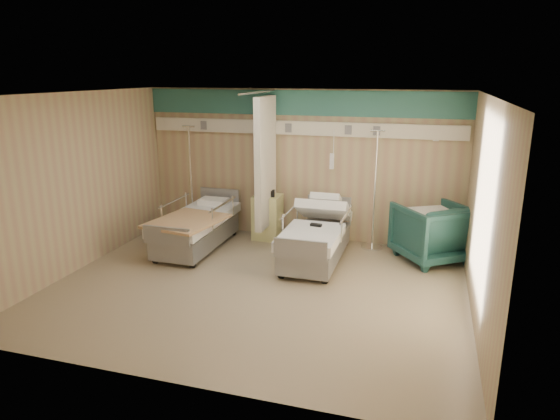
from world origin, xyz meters
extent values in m
cube|color=gray|center=(0.00, 0.00, 0.00)|extent=(6.00, 5.00, 0.00)
cube|color=tan|center=(0.00, 2.50, 1.40)|extent=(6.00, 0.04, 2.80)
cube|color=tan|center=(0.00, -2.50, 1.40)|extent=(6.00, 0.04, 2.80)
cube|color=tan|center=(-3.00, 0.00, 1.40)|extent=(0.04, 5.00, 2.80)
cube|color=tan|center=(3.00, 0.00, 1.40)|extent=(0.04, 5.00, 2.80)
cube|color=silver|center=(0.00, 0.00, 2.80)|extent=(6.00, 5.00, 0.04)
cube|color=#2F6F68|center=(0.00, 2.48, 2.55)|extent=(6.00, 0.04, 0.45)
cube|color=silver|center=(0.00, 2.45, 2.10)|extent=(5.88, 0.08, 0.25)
cylinder|color=silver|center=(-0.50, 1.60, 2.76)|extent=(0.03, 1.80, 0.03)
cube|color=silver|center=(-0.50, 1.95, 1.51)|extent=(0.12, 0.90, 2.35)
cube|color=#E6E590|center=(-0.55, 2.20, 0.42)|extent=(0.50, 0.48, 0.85)
imported|color=#1C4744|center=(2.45, 1.90, 0.49)|extent=(1.49, 1.50, 0.99)
cube|color=white|center=(2.42, 1.85, 1.02)|extent=(0.87, 0.84, 0.08)
cylinder|color=silver|center=(1.44, 2.23, 0.02)|extent=(0.38, 0.38, 0.03)
cylinder|color=silver|center=(1.44, 2.23, 1.06)|extent=(0.03, 0.03, 2.12)
cylinder|color=silver|center=(1.44, 2.23, 2.12)|extent=(0.25, 0.03, 0.03)
cylinder|color=silver|center=(-2.08, 2.12, 0.02)|extent=(0.38, 0.38, 0.03)
cylinder|color=silver|center=(-2.08, 2.12, 1.05)|extent=(0.03, 0.03, 2.10)
cylinder|color=silver|center=(-2.08, 2.12, 2.10)|extent=(0.25, 0.03, 0.03)
cube|color=black|center=(0.61, 1.25, 0.65)|extent=(0.20, 0.11, 0.04)
cube|color=tan|center=(-1.54, 0.84, 0.65)|extent=(1.20, 1.42, 0.04)
cube|color=black|center=(-0.49, 2.12, 0.91)|extent=(0.25, 0.19, 0.12)
cylinder|color=white|center=(-0.64, 2.34, 0.92)|extent=(0.11, 0.11, 0.14)
camera|label=1|loc=(2.30, -6.46, 3.08)|focal=32.00mm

